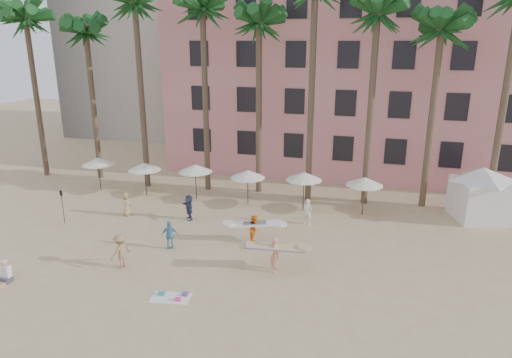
{
  "coord_description": "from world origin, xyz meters",
  "views": [
    {
      "loc": [
        7.69,
        -16.95,
        11.29
      ],
      "look_at": [
        1.39,
        6.0,
        4.0
      ],
      "focal_mm": 32.0,
      "sensor_mm": 36.0,
      "label": 1
    }
  ],
  "objects_px": {
    "pink_hotel": "(376,78)",
    "carrier_white": "(255,228)",
    "carrier_yellow": "(275,252)",
    "cabana": "(481,189)"
  },
  "relations": [
    {
      "from": "pink_hotel",
      "to": "cabana",
      "type": "height_order",
      "value": "pink_hotel"
    },
    {
      "from": "carrier_yellow",
      "to": "carrier_white",
      "type": "xyz_separation_m",
      "value": [
        -1.9,
        2.99,
        -0.14
      ]
    },
    {
      "from": "carrier_yellow",
      "to": "carrier_white",
      "type": "height_order",
      "value": "carrier_yellow"
    },
    {
      "from": "cabana",
      "to": "carrier_white",
      "type": "relative_size",
      "value": 1.83
    },
    {
      "from": "carrier_yellow",
      "to": "carrier_white",
      "type": "bearing_deg",
      "value": 122.44
    },
    {
      "from": "carrier_white",
      "to": "cabana",
      "type": "bearing_deg",
      "value": 29.57
    },
    {
      "from": "pink_hotel",
      "to": "cabana",
      "type": "relative_size",
      "value": 6.28
    },
    {
      "from": "pink_hotel",
      "to": "carrier_yellow",
      "type": "distance_m",
      "value": 23.92
    },
    {
      "from": "pink_hotel",
      "to": "carrier_yellow",
      "type": "bearing_deg",
      "value": -99.82
    },
    {
      "from": "pink_hotel",
      "to": "carrier_white",
      "type": "relative_size",
      "value": 11.46
    }
  ]
}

